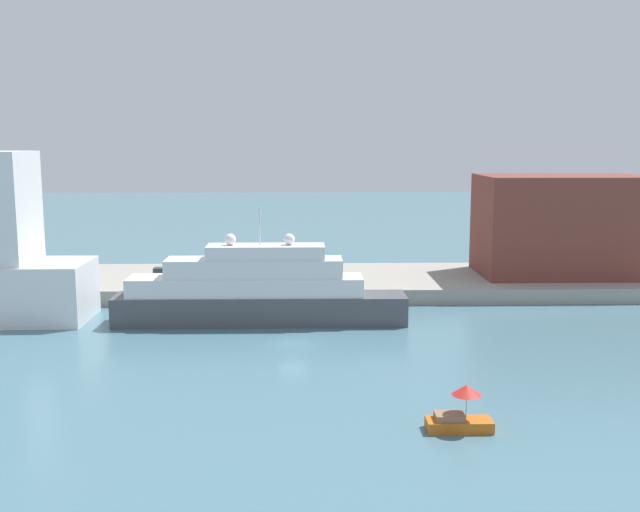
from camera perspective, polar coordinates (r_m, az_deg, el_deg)
name	(u,v)px	position (r m, az deg, el deg)	size (l,w,h in m)	color
ground	(293,344)	(69.69, -2.06, -6.72)	(400.00, 400.00, 0.00)	slate
quay_dock	(296,283)	(94.26, -1.87, -2.03)	(110.00, 18.87, 1.78)	gray
large_yacht	(256,292)	(77.01, -4.87, -2.75)	(29.84, 4.73, 11.91)	#4C4C51
small_motorboat	(460,414)	(50.45, 10.61, -11.72)	(4.28, 1.95, 3.09)	#C66019
harbor_building	(561,225)	(98.97, 17.85, 2.25)	(20.27, 11.93, 12.50)	brown
parked_car	(166,274)	(93.18, -11.64, -1.39)	(4.33, 1.63, 1.49)	silver
person_figure	(193,278)	(89.89, -9.61, -1.65)	(0.36, 0.36, 1.55)	#334C8C
mooring_bollard	(330,286)	(85.83, 0.74, -2.28)	(0.55, 0.55, 0.67)	black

